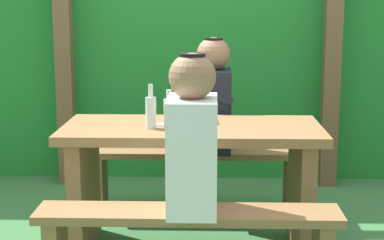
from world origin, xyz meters
TOP-DOWN VIEW (x-y plane):
  - hedge_backdrop at (0.00, 1.87)m, footprint 6.40×0.91m
  - pergola_post_left at (-0.98, 1.25)m, footprint 0.12×0.12m
  - pergola_post_right at (0.98, 1.25)m, footprint 0.12×0.12m
  - picnic_table at (0.00, 0.00)m, footprint 1.40×0.64m
  - bench_near at (0.00, -0.58)m, footprint 1.40×0.24m
  - bench_far at (0.00, 0.58)m, footprint 1.40×0.24m
  - person_white_shirt at (0.02, -0.58)m, footprint 0.25×0.35m
  - person_black_coat at (0.12, 0.58)m, footprint 0.25×0.35m
  - drinking_glass at (-0.05, 0.04)m, footprint 0.07×0.07m
  - bottle_left at (-0.12, -0.09)m, footprint 0.06×0.06m
  - bottle_right at (-0.21, -0.08)m, footprint 0.06×0.06m
  - cell_phone at (-0.13, 0.02)m, footprint 0.13×0.16m

SIDE VIEW (x-z plane):
  - bench_near at x=0.00m, z-range 0.09..0.52m
  - bench_far at x=0.00m, z-range 0.09..0.52m
  - picnic_table at x=0.00m, z-range 0.13..0.84m
  - cell_phone at x=-0.13m, z-range 0.71..0.72m
  - drinking_glass at x=-0.05m, z-range 0.71..0.78m
  - person_white_shirt at x=0.02m, z-range 0.40..1.12m
  - person_black_coat at x=0.12m, z-range 0.40..1.12m
  - bottle_left at x=-0.12m, z-range 0.69..0.90m
  - bottle_right at x=-0.21m, z-range 0.68..0.92m
  - hedge_backdrop at x=0.00m, z-range 0.00..2.16m
  - pergola_post_left at x=-0.98m, z-range 0.00..2.17m
  - pergola_post_right at x=0.98m, z-range 0.00..2.17m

